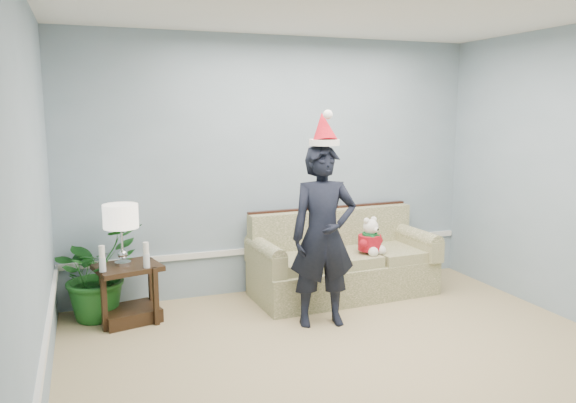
# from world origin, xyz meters

# --- Properties ---
(room_shell) EXTENTS (4.54, 5.04, 2.74)m
(room_shell) POSITION_xyz_m (0.00, 0.00, 1.35)
(room_shell) COLOR tan
(room_shell) RESTS_ON ground
(wainscot_trim) EXTENTS (4.49, 4.99, 0.06)m
(wainscot_trim) POSITION_xyz_m (-1.18, 1.18, 0.45)
(wainscot_trim) COLOR white
(wainscot_trim) RESTS_ON room_shell
(sofa) EXTENTS (1.94, 0.90, 0.89)m
(sofa) POSITION_xyz_m (0.58, 2.10, 0.32)
(sofa) COLOR #4C5A2A
(sofa) RESTS_ON room_shell
(side_table) EXTENTS (0.65, 0.58, 0.54)m
(side_table) POSITION_xyz_m (-1.61, 2.04, 0.21)
(side_table) COLOR #312011
(side_table) RESTS_ON room_shell
(table_lamp) EXTENTS (0.32, 0.32, 0.56)m
(table_lamp) POSITION_xyz_m (-1.65, 2.07, 0.96)
(table_lamp) COLOR silver
(table_lamp) RESTS_ON side_table
(candle_pair) EXTENTS (0.44, 0.06, 0.23)m
(candle_pair) POSITION_xyz_m (-1.65, 1.89, 0.64)
(candle_pair) COLOR silver
(candle_pair) RESTS_ON side_table
(houseplant) EXTENTS (1.05, 1.04, 0.88)m
(houseplant) POSITION_xyz_m (-1.89, 2.23, 0.44)
(houseplant) COLOR #1C5C1D
(houseplant) RESTS_ON room_shell
(man) EXTENTS (0.65, 0.48, 1.64)m
(man) POSITION_xyz_m (0.04, 1.37, 0.82)
(man) COLOR black
(man) RESTS_ON room_shell
(santa_hat) EXTENTS (0.27, 0.31, 0.32)m
(santa_hat) POSITION_xyz_m (0.04, 1.39, 1.77)
(santa_hat) COLOR white
(santa_hat) RESTS_ON man
(teddy_bear) EXTENTS (0.31, 0.31, 0.39)m
(teddy_bear) POSITION_xyz_m (0.80, 1.88, 0.61)
(teddy_bear) COLOR white
(teddy_bear) RESTS_ON sofa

